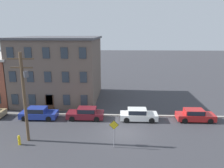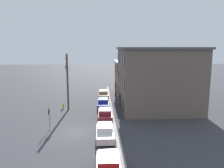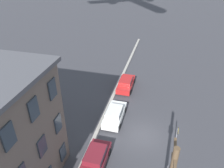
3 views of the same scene
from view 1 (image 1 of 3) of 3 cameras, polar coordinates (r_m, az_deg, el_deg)
ground_plane at (r=23.64m, az=3.15°, el=-12.44°), size 200.00×200.00×0.00m
kerb_strip at (r=27.72m, az=3.05°, el=-8.19°), size 56.00×0.36×0.16m
apartment_midblock at (r=34.68m, az=-13.46°, el=4.01°), size 12.09×11.86×9.56m
car_blue at (r=28.13m, az=-18.70°, el=-7.14°), size 4.40×1.92×1.43m
car_maroon at (r=26.78m, az=-6.82°, el=-7.54°), size 4.40×1.92×1.43m
car_white at (r=26.41m, az=6.83°, el=-7.86°), size 4.40×1.92×1.43m
car_red at (r=27.85m, az=20.82°, el=-7.53°), size 4.40×1.92×1.43m
caution_sign at (r=20.06m, az=0.51°, el=-11.82°), size 0.89×0.08×2.66m
utility_pole at (r=21.77m, az=-21.91°, el=-2.14°), size 2.40×0.44×8.59m
fire_hydrant at (r=22.79m, az=-23.09°, el=-13.29°), size 0.24×0.34×0.96m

